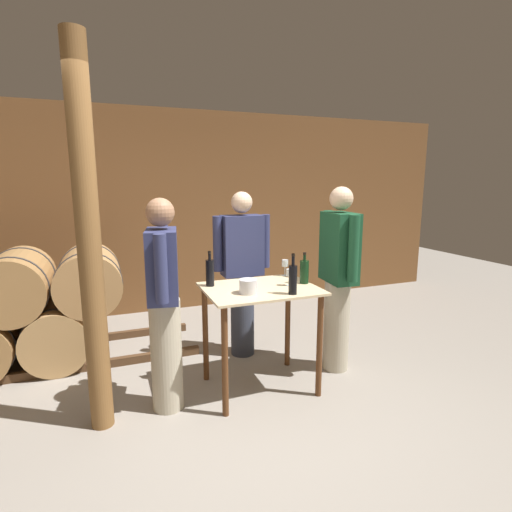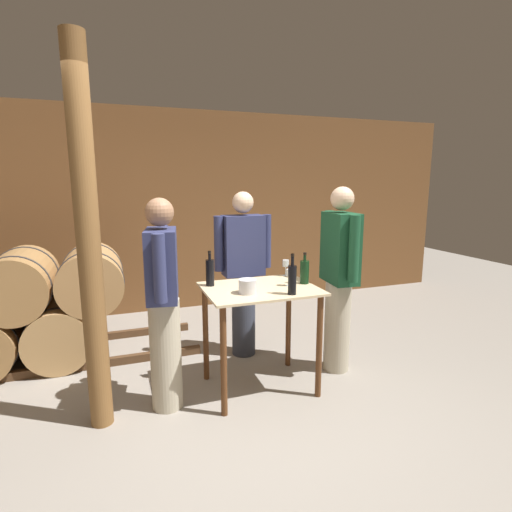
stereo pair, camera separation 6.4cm
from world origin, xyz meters
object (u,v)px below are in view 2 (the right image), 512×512
Objects in this scene: wooden_post at (89,244)px; ice_bucket at (248,286)px; wine_bottle_left at (292,279)px; person_host at (243,271)px; wine_bottle_center at (304,271)px; wine_glass_near_center at (286,264)px; person_visitor_with_scarf at (339,276)px; wine_bottle_far_left at (210,272)px; person_visitor_bearded at (163,301)px; wine_glass_near_left at (290,274)px.

wooden_post is 18.78× the size of ice_bucket.
wooden_post is 8.36× the size of wine_bottle_left.
wine_bottle_center is at bearing -65.67° from person_host.
wine_bottle_center is 0.57m from ice_bucket.
person_visitor_with_scarf reaches higher than wine_glass_near_center.
person_visitor_with_scarf is at bearing -28.68° from wine_glass_near_center.
wine_bottle_left reaches higher than wine_glass_near_center.
person_visitor_bearded is (-0.42, -0.24, -0.14)m from wine_bottle_far_left.
person_host is at bearing 47.86° from wine_bottle_far_left.
wine_bottle_center is 0.32m from wine_glass_near_center.
wine_glass_near_center is (-0.04, 0.31, 0.00)m from wine_bottle_center.
wooden_post reaches higher than ice_bucket.
wine_bottle_left is (0.54, -0.47, 0.01)m from wine_bottle_far_left.
person_host is (0.24, 0.84, -0.07)m from ice_bucket.
person_visitor_with_scarf reaches higher than wine_bottle_left.
wine_glass_near_left is (0.09, 0.24, -0.02)m from wine_bottle_left.
wooden_post is 2.14m from person_visitor_with_scarf.
person_visitor_bearded reaches higher than ice_bucket.
wine_bottle_left is at bearing -109.40° from wine_glass_near_center.
wine_bottle_far_left is 0.81m from wine_bottle_center.
person_visitor_bearded is (-1.60, -0.11, -0.04)m from person_visitor_with_scarf.
person_visitor_with_scarf is at bearing -6.09° from wine_bottle_far_left.
wine_bottle_left is at bearing -41.10° from wine_bottle_far_left.
wine_bottle_far_left reaches higher than wine_bottle_center.
wine_bottle_center is 1.80× the size of wine_glass_near_center.
wine_bottle_center is 0.41m from person_visitor_with_scarf.
wooden_post is 1.73m from wine_bottle_center.
wooden_post is 1.63× the size of person_visitor_bearded.
wine_bottle_left is 0.20× the size of person_visitor_bearded.
wine_bottle_far_left is 2.07× the size of wine_glass_near_left.
person_host is (-0.08, 0.98, -0.14)m from wine_bottle_left.
wine_glass_near_center is at bearing 71.17° from wine_glass_near_left.
wooden_post is 9.90× the size of wine_bottle_center.
wooden_post is 1.62× the size of person_host.
person_visitor_bearded reaches higher than wine_glass_near_center.
wine_glass_near_left is at bearing 69.79° from wine_bottle_left.
wooden_post is at bearing -177.71° from wine_glass_near_left.
wine_bottle_left is 0.19× the size of person_visitor_with_scarf.
wine_bottle_center is 0.16m from wine_glass_near_left.
wooden_post is 1.74m from wine_glass_near_center.
person_visitor_bearded is (-1.05, -0.00, -0.13)m from wine_glass_near_left.
wine_bottle_far_left is at bearing 29.35° from person_visitor_bearded.
wine_bottle_far_left is 0.93× the size of wine_bottle_left.
wine_glass_near_left is 0.09× the size of person_host.
person_visitor_bearded reaches higher than wine_bottle_center.
person_visitor_with_scarf is (0.43, -0.24, -0.10)m from wine_glass_near_center.
wooden_post is 9.03× the size of wine_bottle_far_left.
ice_bucket is at bearing -140.05° from wine_glass_near_center.
person_host is at bearing 30.40° from wooden_post.
person_visitor_with_scarf is at bearing 11.92° from ice_bucket.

